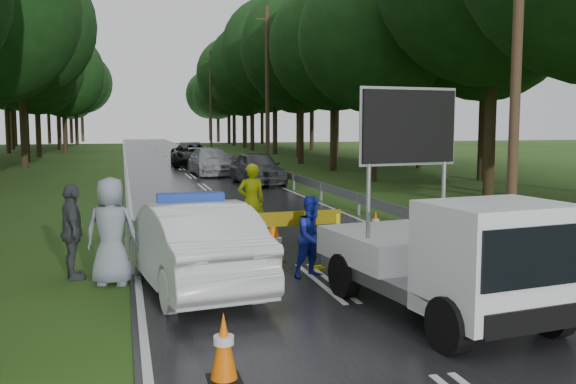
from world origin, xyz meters
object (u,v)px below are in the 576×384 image
object	(u,v)px
queue_car_second	(211,162)
queue_car_fourth	(191,152)
civilian	(313,237)
barrier	(271,227)
work_truck	(447,258)
police_sedan	(191,245)
queue_car_third	(191,155)
officer	(251,201)
queue_car_first	(257,168)

from	to	relation	value
queue_car_second	queue_car_fourth	xyz separation A→B (m)	(0.27, 13.76, -0.06)
civilian	barrier	bearing A→B (deg)	126.82
work_truck	police_sedan	bearing A→B (deg)	133.58
queue_car_third	queue_car_fourth	xyz separation A→B (m)	(0.61, 6.28, -0.07)
officer	queue_car_fourth	xyz separation A→B (m)	(1.94, 33.60, -0.26)
barrier	queue_car_fourth	world-z (taller)	queue_car_fourth
police_sedan	work_truck	world-z (taller)	work_truck
queue_car_first	queue_car_second	xyz separation A→B (m)	(-1.36, 6.00, -0.03)
queue_car_third	police_sedan	bearing A→B (deg)	-94.39
civilian	queue_car_first	bearing A→B (deg)	63.38
police_sedan	barrier	distance (m)	1.79
queue_car_fourth	civilian	bearing A→B (deg)	-95.52
officer	queue_car_fourth	world-z (taller)	officer
officer	civilian	size ratio (longest dim) A/B	1.22
officer	queue_car_fourth	bearing A→B (deg)	-95.53
queue_car_second	queue_car_third	bearing A→B (deg)	89.46
police_sedan	queue_car_second	xyz separation A→B (m)	(3.66, 24.36, -0.03)
queue_car_second	queue_car_first	bearing A→B (deg)	-80.39
work_truck	barrier	bearing A→B (deg)	110.34
work_truck	civilian	world-z (taller)	work_truck
police_sedan	civilian	world-z (taller)	police_sedan
police_sedan	queue_car_first	world-z (taller)	police_sedan
queue_car_third	queue_car_first	bearing A→B (deg)	-81.24
civilian	queue_car_third	world-z (taller)	civilian
officer	queue_car_second	size ratio (longest dim) A/B	0.37
work_truck	officer	xyz separation A→B (m)	(-1.54, 7.32, 0.02)
officer	queue_car_second	world-z (taller)	officer
officer	queue_car_first	world-z (taller)	officer
queue_car_second	queue_car_fourth	distance (m)	13.77
work_truck	officer	size ratio (longest dim) A/B	2.39
barrier	officer	distance (m)	3.81
civilian	queue_car_second	world-z (taller)	civilian
queue_car_first	queue_car_second	size ratio (longest dim) A/B	0.89
queue_car_first	police_sedan	bearing A→B (deg)	-109.69
barrier	queue_car_third	bearing A→B (deg)	83.31
queue_car_first	officer	bearing A→B (deg)	-106.75
work_truck	queue_car_fourth	world-z (taller)	work_truck
police_sedan	officer	bearing A→B (deg)	-122.41
work_truck	barrier	distance (m)	4.01
queue_car_second	queue_car_third	world-z (taller)	queue_car_third
officer	queue_car_fourth	distance (m)	33.66
barrier	queue_car_second	xyz separation A→B (m)	(2.04, 23.63, -0.16)
queue_car_first	queue_car_second	distance (m)	6.15
civilian	queue_car_second	size ratio (longest dim) A/B	0.30
queue_car_first	queue_car_third	world-z (taller)	queue_car_first
police_sedan	barrier	xyz separation A→B (m)	(1.62, 0.74, 0.13)
barrier	queue_car_third	distance (m)	31.16
queue_car_first	work_truck	bearing A→B (deg)	-98.43
officer	queue_car_first	bearing A→B (deg)	-104.58
queue_car_second	work_truck	bearing A→B (deg)	-93.45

